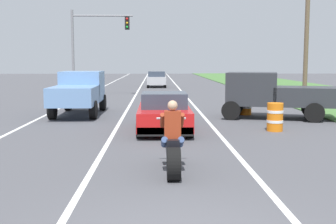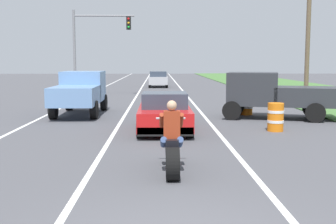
{
  "view_description": "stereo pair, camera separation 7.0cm",
  "coord_description": "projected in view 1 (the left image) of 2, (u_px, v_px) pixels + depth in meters",
  "views": [
    {
      "loc": [
        -0.35,
        -5.33,
        2.47
      ],
      "look_at": [
        0.01,
        7.11,
        1.0
      ],
      "focal_mm": 46.21,
      "sensor_mm": 36.0,
      "label": 1
    },
    {
      "loc": [
        -0.28,
        -5.33,
        2.47
      ],
      "look_at": [
        0.01,
        7.11,
        1.0
      ],
      "focal_mm": 46.21,
      "sensor_mm": 36.0,
      "label": 2
    }
  ],
  "objects": [
    {
      "name": "pickup_truck_right_shoulder_dark_grey",
      "position": [
        274.0,
        93.0,
        18.58
      ],
      "size": [
        5.14,
        3.14,
        1.98
      ],
      "color": "#2D3035",
      "rests_on": "ground"
    },
    {
      "name": "distant_car_far_ahead",
      "position": [
        157.0,
        79.0,
        41.21
      ],
      "size": [
        1.8,
        4.0,
        1.5
      ],
      "color": "#B2B2B7",
      "rests_on": "ground"
    },
    {
      "name": "construction_barrel_nearest",
      "position": [
        275.0,
        117.0,
        15.29
      ],
      "size": [
        0.58,
        0.58,
        1.0
      ],
      "color": "orange",
      "rests_on": "ground"
    },
    {
      "name": "lane_stripe_centre_dashed",
      "position": [
        131.0,
        103.0,
        25.39
      ],
      "size": [
        0.14,
        120.0,
        0.01
      ],
      "primitive_type": "cube",
      "color": "white",
      "rests_on": "ground"
    },
    {
      "name": "lane_stripe_left_solid",
      "position": [
        69.0,
        103.0,
        25.28
      ],
      "size": [
        0.14,
        120.0,
        0.01
      ],
      "primitive_type": "cube",
      "color": "white",
      "rests_on": "ground"
    },
    {
      "name": "construction_barrel_mid",
      "position": [
        245.0,
        104.0,
        20.0
      ],
      "size": [
        0.58,
        0.58,
        1.0
      ],
      "color": "orange",
      "rests_on": "ground"
    },
    {
      "name": "pickup_truck_left_lane_light_blue",
      "position": [
        79.0,
        91.0,
        19.91
      ],
      "size": [
        2.02,
        4.8,
        1.98
      ],
      "color": "#6B93C6",
      "rests_on": "ground"
    },
    {
      "name": "motorcycle_with_rider",
      "position": [
        173.0,
        147.0,
        9.51
      ],
      "size": [
        0.7,
        2.21,
        1.62
      ],
      "color": "black",
      "rests_on": "ground"
    },
    {
      "name": "lane_stripe_right_solid",
      "position": [
        192.0,
        103.0,
        25.49
      ],
      "size": [
        0.14,
        120.0,
        0.01
      ],
      "primitive_type": "cube",
      "color": "white",
      "rests_on": "ground"
    },
    {
      "name": "traffic_light_mast_near",
      "position": [
        91.0,
        39.0,
        30.14
      ],
      "size": [
        4.3,
        0.34,
        6.0
      ],
      "color": "gray",
      "rests_on": "ground"
    },
    {
      "name": "utility_pole_roadside",
      "position": [
        306.0,
        38.0,
        23.23
      ],
      "size": [
        0.24,
        0.24,
        7.4
      ],
      "primitive_type": "cylinder",
      "color": "brown",
      "rests_on": "ground"
    },
    {
      "name": "sports_car_red",
      "position": [
        164.0,
        113.0,
        15.39
      ],
      "size": [
        1.84,
        4.3,
        1.37
      ],
      "color": "red",
      "rests_on": "ground"
    }
  ]
}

